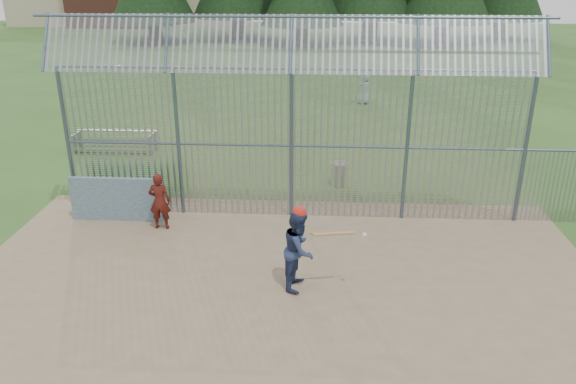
# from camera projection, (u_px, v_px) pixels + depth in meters

# --- Properties ---
(ground) EXTENTS (120.00, 120.00, 0.00)m
(ground) POSITION_uv_depth(u_px,v_px,m) (283.00, 282.00, 12.19)
(ground) COLOR #2D511E
(ground) RESTS_ON ground
(dirt_infield) EXTENTS (14.00, 10.00, 0.02)m
(dirt_infield) POSITION_uv_depth(u_px,v_px,m) (281.00, 294.00, 11.72)
(dirt_infield) COLOR #756047
(dirt_infield) RESTS_ON ground
(dugout_wall) EXTENTS (2.50, 0.12, 1.20)m
(dugout_wall) POSITION_uv_depth(u_px,v_px,m) (117.00, 199.00, 14.89)
(dugout_wall) COLOR #38566B
(dugout_wall) RESTS_ON dirt_infield
(batter) EXTENTS (0.80, 0.95, 1.73)m
(batter) POSITION_uv_depth(u_px,v_px,m) (299.00, 250.00, 11.69)
(batter) COLOR navy
(batter) RESTS_ON dirt_infield
(onlooker) EXTENTS (0.56, 0.38, 1.50)m
(onlooker) POSITION_uv_depth(u_px,v_px,m) (160.00, 201.00, 14.37)
(onlooker) COLOR maroon
(onlooker) RESTS_ON dirt_infield
(bg_kid_standing) EXTENTS (0.82, 0.62, 1.51)m
(bg_kid_standing) POSITION_uv_depth(u_px,v_px,m) (365.00, 89.00, 27.52)
(bg_kid_standing) COLOR gray
(bg_kid_standing) RESTS_ON ground
(batting_gear) EXTENTS (1.50, 0.40, 0.56)m
(batting_gear) POSITION_uv_depth(u_px,v_px,m) (306.00, 217.00, 11.36)
(batting_gear) COLOR red
(batting_gear) RESTS_ON ground
(trash_can) EXTENTS (0.56, 0.56, 0.82)m
(trash_can) POSITION_uv_depth(u_px,v_px,m) (340.00, 174.00, 17.40)
(trash_can) COLOR #95989D
(trash_can) RESTS_ON ground
(bleacher) EXTENTS (3.00, 0.95, 0.72)m
(bleacher) POSITION_uv_depth(u_px,v_px,m) (115.00, 141.00, 20.59)
(bleacher) COLOR gray
(bleacher) RESTS_ON ground
(backstop_fence) EXTENTS (20.09, 0.81, 5.30)m
(backstop_fence) POSITION_uv_depth(u_px,v_px,m) (362.00, 134.00, 14.38)
(backstop_fence) COLOR #47566B
(backstop_fence) RESTS_ON ground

